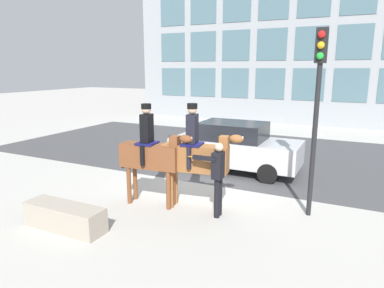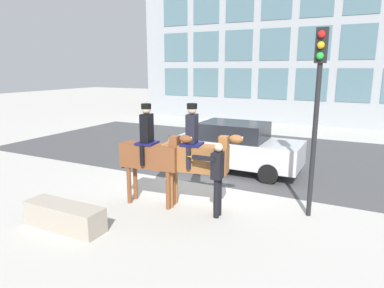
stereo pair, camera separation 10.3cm
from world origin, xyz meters
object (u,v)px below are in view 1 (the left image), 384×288
at_px(pedestrian_bystander, 218,174).
at_px(planter_ledge, 65,217).
at_px(traffic_light, 318,95).
at_px(mounted_horse_companion, 197,156).
at_px(street_car_near_lane, 235,147).
at_px(mounted_horse_lead, 151,154).

distance_m(pedestrian_bystander, planter_ledge, 3.43).
relative_size(traffic_light, planter_ledge, 2.24).
bearing_deg(planter_ledge, mounted_horse_companion, 47.47).
distance_m(mounted_horse_companion, pedestrian_bystander, 0.73).
height_order(mounted_horse_companion, street_car_near_lane, mounted_horse_companion).
xyz_separation_m(pedestrian_bystander, street_car_near_lane, (-0.84, 3.62, -0.21)).
relative_size(mounted_horse_lead, street_car_near_lane, 0.61).
distance_m(pedestrian_bystander, street_car_near_lane, 3.72).
xyz_separation_m(mounted_horse_companion, traffic_light, (2.52, 0.77, 1.46)).
xyz_separation_m(mounted_horse_lead, planter_ledge, (-0.94, -1.97, -1.04)).
relative_size(pedestrian_bystander, street_car_near_lane, 0.42).
xyz_separation_m(pedestrian_bystander, traffic_light, (1.89, 0.99, 1.76)).
xyz_separation_m(mounted_horse_companion, street_car_near_lane, (-0.21, 3.40, -0.50)).
bearing_deg(mounted_horse_companion, planter_ledge, -141.36).
height_order(mounted_horse_lead, mounted_horse_companion, mounted_horse_companion).
xyz_separation_m(street_car_near_lane, traffic_light, (2.73, -2.63, 1.97)).
height_order(pedestrian_bystander, street_car_near_lane, pedestrian_bystander).
relative_size(mounted_horse_companion, street_car_near_lane, 0.61).
distance_m(mounted_horse_companion, street_car_near_lane, 3.44).
xyz_separation_m(mounted_horse_lead, traffic_light, (3.62, 1.03, 1.48)).
bearing_deg(mounted_horse_lead, pedestrian_bystander, -4.44).
bearing_deg(street_car_near_lane, mounted_horse_lead, -103.68).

